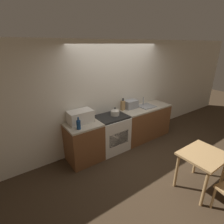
# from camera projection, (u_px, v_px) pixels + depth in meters

# --- Properties ---
(ground_plane) EXTENTS (16.00, 16.00, 0.00)m
(ground_plane) POSITION_uv_depth(u_px,v_px,m) (141.00, 157.00, 4.13)
(ground_plane) COLOR #3D2D1E
(wall_back) EXTENTS (10.00, 0.06, 2.60)m
(wall_back) POSITION_uv_depth(u_px,v_px,m) (116.00, 94.00, 4.44)
(wall_back) COLOR silver
(wall_back) RESTS_ON ground_plane
(counter_left_run) EXTENTS (0.74, 0.62, 0.90)m
(counter_left_run) POSITION_uv_depth(u_px,v_px,m) (84.00, 142.00, 3.89)
(counter_left_run) COLOR brown
(counter_left_run) RESTS_ON ground_plane
(counter_right_run) EXTENTS (1.48, 0.62, 0.90)m
(counter_right_run) POSITION_uv_depth(u_px,v_px,m) (144.00, 122.00, 4.90)
(counter_right_run) COLOR brown
(counter_right_run) RESTS_ON ground_plane
(stove_range) EXTENTS (0.75, 0.62, 0.90)m
(stove_range) POSITION_uv_depth(u_px,v_px,m) (112.00, 133.00, 4.29)
(stove_range) COLOR silver
(stove_range) RESTS_ON ground_plane
(kettle) EXTENTS (0.21, 0.21, 0.20)m
(kettle) POSITION_uv_depth(u_px,v_px,m) (115.00, 112.00, 4.16)
(kettle) COLOR beige
(kettle) RESTS_ON stove_range
(microwave) EXTENTS (0.53, 0.33, 0.26)m
(microwave) POSITION_uv_depth(u_px,v_px,m) (80.00, 116.00, 3.78)
(microwave) COLOR silver
(microwave) RESTS_ON counter_left_run
(bottle) EXTENTS (0.09, 0.09, 0.26)m
(bottle) POSITION_uv_depth(u_px,v_px,m) (79.00, 125.00, 3.47)
(bottle) COLOR navy
(bottle) RESTS_ON counter_left_run
(knife_block) EXTENTS (0.09, 0.08, 0.32)m
(knife_block) POSITION_uv_depth(u_px,v_px,m) (123.00, 105.00, 4.46)
(knife_block) COLOR tan
(knife_block) RESTS_ON counter_right_run
(toaster_oven) EXTENTS (0.35, 0.24, 0.21)m
(toaster_oven) POSITION_uv_depth(u_px,v_px,m) (131.00, 104.00, 4.62)
(toaster_oven) COLOR #999BA0
(toaster_oven) RESTS_ON counter_right_run
(sink_basin) EXTENTS (0.41, 0.38, 0.24)m
(sink_basin) POSITION_uv_depth(u_px,v_px,m) (146.00, 106.00, 4.76)
(sink_basin) COLOR #999BA0
(sink_basin) RESTS_ON counter_right_run
(dining_table) EXTENTS (0.75, 0.64, 0.74)m
(dining_table) POSITION_uv_depth(u_px,v_px,m) (203.00, 159.00, 3.04)
(dining_table) COLOR tan
(dining_table) RESTS_ON ground_plane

